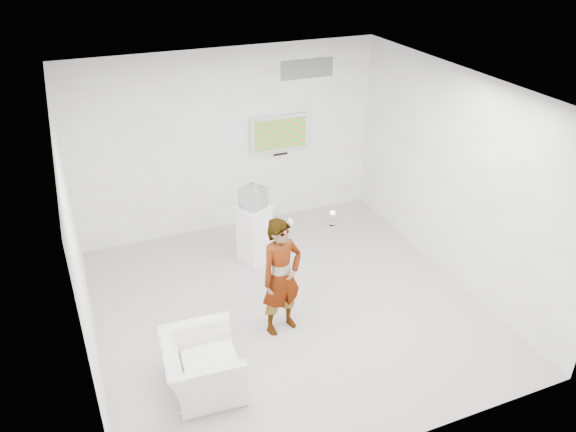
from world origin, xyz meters
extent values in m
cube|color=#AFABA0|center=(0.00, 0.00, 0.01)|extent=(5.00, 5.00, 0.01)
cube|color=#303032|center=(0.00, 0.00, 3.00)|extent=(5.00, 5.00, 0.01)
cube|color=white|center=(0.00, 2.50, 1.50)|extent=(5.00, 0.01, 3.00)
cube|color=white|center=(0.00, -2.50, 1.50)|extent=(5.00, 0.01, 3.00)
cube|color=white|center=(-2.50, 0.00, 1.50)|extent=(0.01, 5.00, 3.00)
cube|color=white|center=(2.50, 0.00, 1.50)|extent=(0.01, 5.00, 3.00)
cube|color=silver|center=(0.85, 2.45, 1.55)|extent=(1.00, 0.08, 0.60)
cube|color=slate|center=(1.35, 2.49, 2.55)|extent=(0.90, 0.02, 0.30)
imported|color=white|center=(-0.24, -0.38, 0.79)|extent=(0.65, 0.50, 1.58)
imported|color=white|center=(-1.44, -1.00, 0.31)|extent=(0.90, 1.01, 0.62)
cube|color=white|center=(-0.02, 1.30, 0.45)|extent=(0.58, 0.58, 0.90)
cylinder|color=silver|center=(1.53, 1.74, 0.15)|extent=(0.23, 0.23, 0.30)
cube|color=white|center=(-0.02, 1.30, 1.06)|extent=(0.43, 0.43, 0.31)
cube|color=white|center=(-0.02, 1.30, 1.02)|extent=(0.12, 0.18, 0.24)
cube|color=white|center=(-0.04, -0.18, 1.42)|extent=(0.05, 0.13, 0.03)
camera|label=1|loc=(-2.34, -5.71, 4.73)|focal=35.00mm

